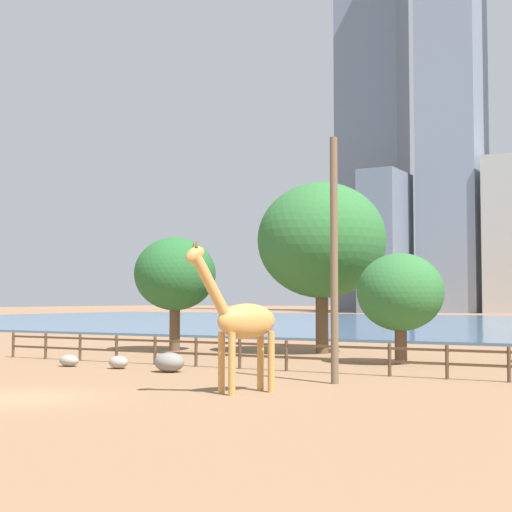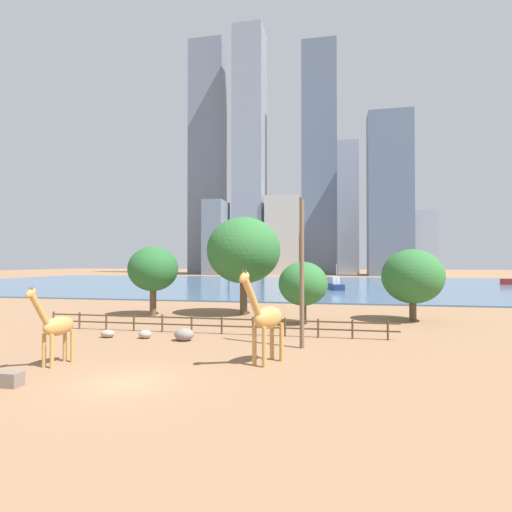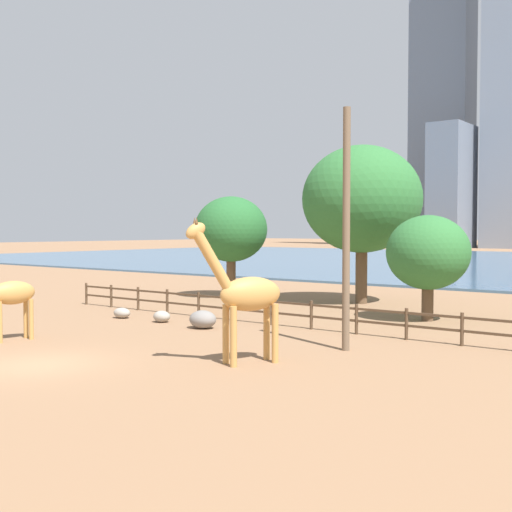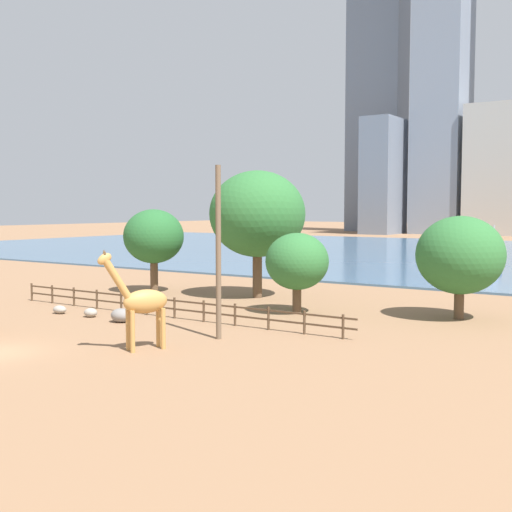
% 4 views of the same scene
% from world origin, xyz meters
% --- Properties ---
extents(giraffe_tall, '(2.09, 3.41, 4.90)m').
position_xyz_m(giraffe_tall, '(5.32, 4.32, 2.35)').
color(giraffe_tall, '#C18C47').
rests_on(giraffe_tall, ground).
extents(giraffe_companion, '(1.02, 2.93, 4.09)m').
position_xyz_m(giraffe_companion, '(-5.02, 2.00, 1.95)').
color(giraffe_companion, '#C18C47').
rests_on(giraffe_companion, ground).
extents(utility_pole, '(0.28, 0.28, 9.01)m').
position_xyz_m(utility_pole, '(6.82, 8.47, 4.50)').
color(utility_pole, brown).
rests_on(utility_pole, ground).
extents(boulder_near_fence, '(0.89, 0.75, 0.56)m').
position_xyz_m(boulder_near_fence, '(-3.92, 9.45, 0.28)').
color(boulder_near_fence, gray).
rests_on(boulder_near_fence, ground).
extents(boulder_by_pole, '(1.32, 1.10, 0.83)m').
position_xyz_m(boulder_by_pole, '(-1.02, 9.21, 0.41)').
color(boulder_by_pole, gray).
rests_on(boulder_by_pole, ground).
extents(boulder_small, '(0.99, 0.71, 0.53)m').
position_xyz_m(boulder_small, '(-6.61, 9.27, 0.27)').
color(boulder_small, gray).
rests_on(boulder_small, ground).
extents(enclosure_fence, '(26.12, 0.14, 1.30)m').
position_xyz_m(enclosure_fence, '(-0.16, 12.00, 0.76)').
color(enclosure_fence, '#4C3826').
rests_on(enclosure_fence, ground).
extents(tree_left_large, '(4.09, 4.09, 5.23)m').
position_xyz_m(tree_left_large, '(6.16, 17.79, 3.36)').
color(tree_left_large, brown).
rests_on(tree_left_large, ground).
extents(tree_right_tall, '(4.83, 4.83, 6.73)m').
position_xyz_m(tree_right_tall, '(-8.61, 20.42, 4.52)').
color(tree_right_tall, brown).
rests_on(tree_right_tall, ground).
extents(tree_left_small, '(7.27, 7.27, 9.65)m').
position_xyz_m(tree_left_small, '(-0.05, 22.57, 6.36)').
color(tree_left_small, brown).
rests_on(tree_left_small, ground).
extents(skyline_tower_glass, '(16.25, 9.42, 109.32)m').
position_xyz_m(skyline_tower_glass, '(-49.85, 163.04, 54.66)').
color(skyline_tower_glass, slate).
rests_on(skyline_tower_glass, ground).
extents(skyline_tower_far, '(8.21, 14.19, 30.76)m').
position_xyz_m(skyline_tower_far, '(-40.06, 144.81, 15.38)').
color(skyline_tower_far, slate).
rests_on(skyline_tower_far, ground).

